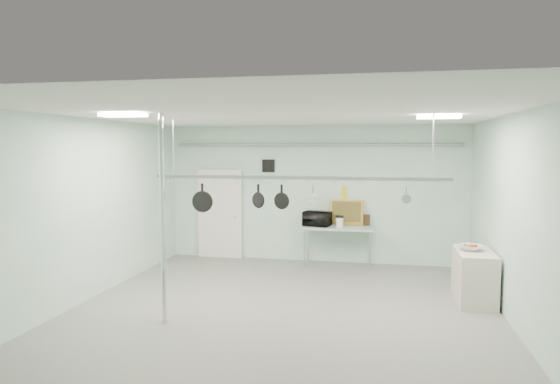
% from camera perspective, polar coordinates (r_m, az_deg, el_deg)
% --- Properties ---
extents(floor, '(8.00, 8.00, 0.00)m').
position_cam_1_polar(floor, '(8.19, 0.05, -14.00)').
color(floor, gray).
rests_on(floor, ground).
extents(ceiling, '(7.00, 8.00, 0.02)m').
position_cam_1_polar(ceiling, '(7.76, 0.05, 8.86)').
color(ceiling, silver).
rests_on(ceiling, back_wall).
extents(back_wall, '(7.00, 0.02, 3.20)m').
position_cam_1_polar(back_wall, '(11.73, 3.93, -0.21)').
color(back_wall, silver).
rests_on(back_wall, floor).
extents(right_wall, '(0.02, 8.00, 3.20)m').
position_cam_1_polar(right_wall, '(7.91, 25.72, -3.27)').
color(right_wall, silver).
rests_on(right_wall, floor).
extents(door, '(1.10, 0.10, 2.20)m').
position_cam_1_polar(door, '(12.26, -6.84, -2.59)').
color(door, silver).
rests_on(door, floor).
extents(wall_vent, '(0.30, 0.04, 0.30)m').
position_cam_1_polar(wall_vent, '(11.86, -1.34, 3.01)').
color(wall_vent, black).
rests_on(wall_vent, back_wall).
extents(conduit_pipe, '(6.60, 0.07, 0.07)m').
position_cam_1_polar(conduit_pipe, '(11.59, 3.91, 5.42)').
color(conduit_pipe, gray).
rests_on(conduit_pipe, back_wall).
extents(chrome_pole, '(0.08, 0.08, 3.20)m').
position_cam_1_polar(chrome_pole, '(7.78, -13.24, -3.03)').
color(chrome_pole, silver).
rests_on(chrome_pole, floor).
extents(prep_table, '(1.60, 0.70, 0.91)m').
position_cam_1_polar(prep_table, '(11.38, 6.65, -4.29)').
color(prep_table, '#9FBBAE').
rests_on(prep_table, floor).
extents(side_cabinet, '(0.60, 1.20, 0.90)m').
position_cam_1_polar(side_cabinet, '(9.40, 21.30, -8.99)').
color(side_cabinet, beige).
rests_on(side_cabinet, floor).
extents(pot_rack, '(4.80, 0.06, 1.00)m').
position_cam_1_polar(pot_rack, '(8.01, 1.88, 1.86)').
color(pot_rack, '#B7B7BC').
rests_on(pot_rack, ceiling).
extents(light_panel_left, '(0.65, 0.30, 0.05)m').
position_cam_1_polar(light_panel_left, '(7.77, -17.49, 8.40)').
color(light_panel_left, white).
rests_on(light_panel_left, ceiling).
extents(light_panel_right, '(0.65, 0.30, 0.05)m').
position_cam_1_polar(light_panel_right, '(8.25, 17.67, 8.19)').
color(light_panel_right, white).
rests_on(light_panel_right, ceiling).
extents(microwave, '(0.66, 0.51, 0.33)m').
position_cam_1_polar(microwave, '(11.39, 4.29, -3.05)').
color(microwave, black).
rests_on(microwave, prep_table).
extents(coffee_canister, '(0.22, 0.22, 0.21)m').
position_cam_1_polar(coffee_canister, '(11.28, 6.81, -3.46)').
color(coffee_canister, silver).
rests_on(coffee_canister, prep_table).
extents(painting_large, '(0.79, 0.18, 0.58)m').
position_cam_1_polar(painting_large, '(11.61, 7.60, -2.31)').
color(painting_large, gold).
rests_on(painting_large, prep_table).
extents(painting_small, '(0.31, 0.11, 0.25)m').
position_cam_1_polar(painting_small, '(11.61, 9.51, -3.15)').
color(painting_small, black).
rests_on(painting_small, prep_table).
extents(fruit_bowl, '(0.49, 0.49, 0.10)m').
position_cam_1_polar(fruit_bowl, '(9.32, 20.93, -5.96)').
color(fruit_bowl, silver).
rests_on(fruit_bowl, side_cabinet).
extents(skillet_left, '(0.36, 0.08, 0.49)m').
position_cam_1_polar(skillet_left, '(8.46, -8.87, -0.66)').
color(skillet_left, black).
rests_on(skillet_left, pot_rack).
extents(skillet_mid, '(0.26, 0.19, 0.37)m').
position_cam_1_polar(skillet_mid, '(8.17, -2.50, -0.41)').
color(skillet_mid, black).
rests_on(skillet_mid, pot_rack).
extents(skillet_right, '(0.28, 0.14, 0.38)m').
position_cam_1_polar(skillet_right, '(8.08, 0.19, -0.49)').
color(skillet_right, black).
rests_on(skillet_right, pot_rack).
extents(whisk, '(0.18, 0.18, 0.29)m').
position_cam_1_polar(whisk, '(7.99, 3.79, -0.22)').
color(whisk, silver).
rests_on(whisk, pot_rack).
extents(grater, '(0.09, 0.05, 0.22)m').
position_cam_1_polar(grater, '(7.94, 7.36, -0.04)').
color(grater, yellow).
rests_on(grater, pot_rack).
extents(saucepan, '(0.16, 0.13, 0.26)m').
position_cam_1_polar(saucepan, '(7.93, 14.24, -0.32)').
color(saucepan, '#A8A9AD').
rests_on(saucepan, pot_rack).
extents(fruit_cluster, '(0.24, 0.24, 0.09)m').
position_cam_1_polar(fruit_cluster, '(9.32, 20.94, -5.71)').
color(fruit_cluster, '#A7160F').
rests_on(fruit_cluster, fruit_bowl).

